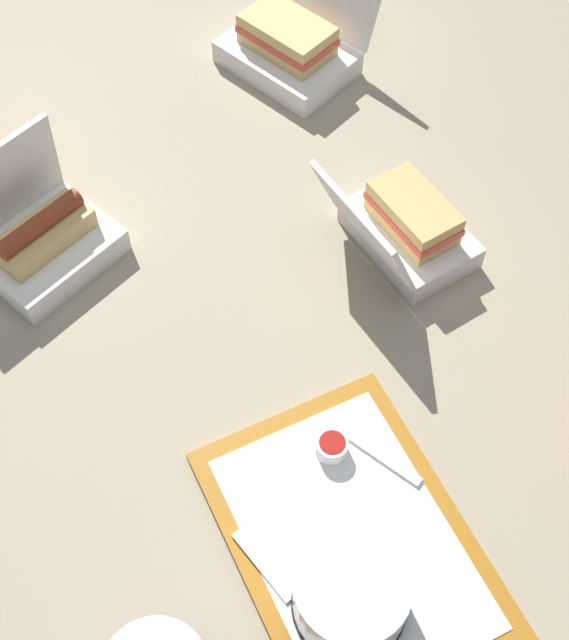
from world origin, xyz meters
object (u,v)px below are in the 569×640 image
(food_tray, at_px, (352,543))
(cake_container, at_px, (351,596))
(plastic_fork, at_px, (382,457))
(clamshell_hotdog_front, at_px, (42,238))
(clamshell_sandwich_center, at_px, (292,42))
(ketchup_cup, at_px, (332,446))
(clamshell_sandwich_right, at_px, (406,227))

(food_tray, height_order, cake_container, cake_container)
(food_tray, height_order, plastic_fork, plastic_fork)
(clamshell_hotdog_front, distance_m, clamshell_sandwich_center, 0.53)
(clamshell_hotdog_front, height_order, clamshell_sandwich_center, clamshell_sandwich_center)
(clamshell_hotdog_front, bearing_deg, ketchup_cup, 24.89)
(cake_container, relative_size, plastic_fork, 1.16)
(food_tray, height_order, clamshell_hotdog_front, clamshell_hotdog_front)
(food_tray, xyz_separation_m, clamshell_hotdog_front, (-0.56, -0.18, 0.03))
(clamshell_sandwich_right, bearing_deg, clamshell_hotdog_front, -114.86)
(cake_container, height_order, clamshell_hotdog_front, clamshell_hotdog_front)
(clamshell_hotdog_front, relative_size, clamshell_sandwich_right, 1.10)
(clamshell_hotdog_front, bearing_deg, plastic_fork, 28.05)
(food_tray, bearing_deg, clamshell_hotdog_front, -162.54)
(ketchup_cup, bearing_deg, clamshell_hotdog_front, -155.11)
(clamshell_hotdog_front, xyz_separation_m, clamshell_sandwich_center, (-0.20, 0.49, 0.00))
(cake_container, xyz_separation_m, clamshell_sandwich_right, (-0.41, 0.32, -0.01))
(plastic_fork, height_order, clamshell_sandwich_right, clamshell_sandwich_right)
(ketchup_cup, distance_m, plastic_fork, 0.06)
(cake_container, distance_m, plastic_fork, 0.19)
(clamshell_hotdog_front, relative_size, clamshell_sandwich_center, 0.84)
(cake_container, bearing_deg, clamshell_sandwich_right, 142.17)
(ketchup_cup, bearing_deg, food_tray, -16.68)
(plastic_fork, distance_m, clamshell_sandwich_right, 0.34)
(food_tray, distance_m, plastic_fork, 0.11)
(plastic_fork, bearing_deg, cake_container, -67.18)
(food_tray, height_order, clamshell_sandwich_right, clamshell_sandwich_right)
(food_tray, distance_m, ketchup_cup, 0.12)
(ketchup_cup, distance_m, clamshell_sandwich_right, 0.34)
(cake_container, relative_size, ketchup_cup, 3.18)
(cake_container, bearing_deg, clamshell_sandwich_center, 156.74)
(cake_container, height_order, plastic_fork, cake_container)
(ketchup_cup, bearing_deg, clamshell_sandwich_center, 156.63)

